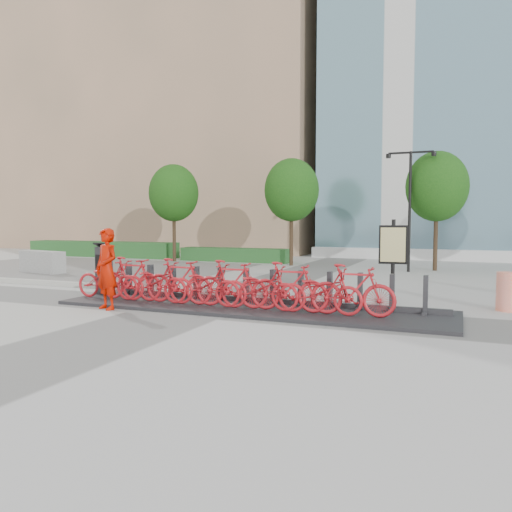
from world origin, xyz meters
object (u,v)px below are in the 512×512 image
at_px(worker_red, 107,269).
at_px(map_sign, 393,248).
at_px(construction_barrel, 507,292).
at_px(jersey_barrier, 42,262).
at_px(bike_0, 108,279).
at_px(kiosk, 104,269).

relative_size(worker_red, map_sign, 0.90).
bearing_deg(construction_barrel, jersey_barrier, 171.50).
bearing_deg(jersey_barrier, worker_red, -24.60).
bearing_deg(construction_barrel, map_sign, -179.40).
relative_size(construction_barrel, jersey_barrier, 0.40).
bearing_deg(bike_0, jersey_barrier, 56.05).
height_order(bike_0, map_sign, map_sign).
relative_size(jersey_barrier, map_sign, 1.07).
xyz_separation_m(kiosk, map_sign, (7.68, 1.73, 0.66)).
bearing_deg(map_sign, worker_red, -156.78).
relative_size(worker_red, jersey_barrier, 0.84).
height_order(kiosk, map_sign, map_sign).
bearing_deg(construction_barrel, worker_red, -159.12).
xyz_separation_m(construction_barrel, map_sign, (-2.62, -0.03, 0.97)).
xyz_separation_m(worker_red, map_sign, (6.26, 3.36, 0.46)).
relative_size(kiosk, jersey_barrier, 0.63).
relative_size(kiosk, map_sign, 0.67).
xyz_separation_m(worker_red, construction_barrel, (8.88, 3.39, -0.51)).
distance_m(construction_barrel, jersey_barrier, 17.18).
distance_m(bike_0, worker_red, 1.31).
relative_size(kiosk, construction_barrel, 1.57).
height_order(kiosk, worker_red, worker_red).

